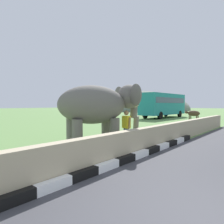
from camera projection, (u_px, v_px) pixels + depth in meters
The scene contains 7 objects.
striped_curb at pixel (70, 179), 4.78m from camera, with size 16.20×0.20×0.24m.
barrier_parapet at pixel (120, 146), 6.74m from camera, with size 28.00×0.36×1.00m, color tan.
elephant at pixel (100, 106), 8.88m from camera, with size 4.04×3.19×2.89m.
person_handler at pixel (126, 126), 9.34m from camera, with size 0.36×0.65×1.66m.
bus_teal at pixel (163, 104), 29.06m from camera, with size 9.84×2.74×3.50m.
cow_near at pixel (193, 114), 23.39m from camera, with size 0.86×1.93×1.23m.
hill_east at pixel (139, 110), 68.73m from camera, with size 41.17×32.94×13.16m.
Camera 1 is at (-3.27, -0.14, 1.93)m, focal length 31.71 mm.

